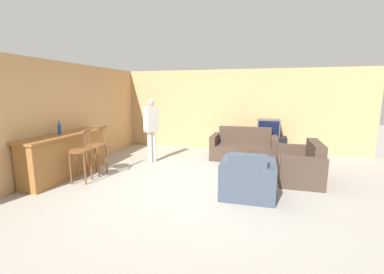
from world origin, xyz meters
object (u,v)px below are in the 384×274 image
at_px(bar_chair_mid, 97,149).
at_px(couch_far, 244,148).
at_px(person_by_window, 151,126).
at_px(bar_chair_near, 81,154).
at_px(coffee_table, 248,160).
at_px(tv, 268,128).
at_px(book_on_table, 252,156).
at_px(bottle, 59,128).
at_px(armchair_near, 248,180).
at_px(loveseat_right, 301,166).
at_px(tv_unit, 267,145).

bearing_deg(bar_chair_mid, couch_far, 35.91).
bearing_deg(couch_far, person_by_window, -157.06).
relative_size(bar_chair_near, coffee_table, 1.09).
height_order(tv, book_on_table, tv).
height_order(bar_chair_mid, bottle, bottle).
bearing_deg(bottle, armchair_near, -1.12).
bearing_deg(bar_chair_mid, book_on_table, 19.91).
distance_m(loveseat_right, tv, 2.36).
relative_size(tv, person_by_window, 0.38).
bearing_deg(couch_far, bottle, -146.02).
height_order(tv_unit, bottle, bottle).
distance_m(loveseat_right, coffee_table, 1.15).
xyz_separation_m(coffee_table, tv, (0.48, 2.06, 0.51)).
distance_m(bar_chair_mid, loveseat_right, 4.60).
xyz_separation_m(armchair_near, tv, (0.41, 3.45, 0.51)).
height_order(coffee_table, bottle, bottle).
xyz_separation_m(loveseat_right, book_on_table, (-1.06, 0.40, 0.07)).
bearing_deg(armchair_near, person_by_window, 147.51).
xyz_separation_m(bar_chair_mid, armchair_near, (3.44, -0.39, -0.30)).
bearing_deg(loveseat_right, tv, 106.70).
bearing_deg(tv_unit, bar_chair_near, -136.88).
xyz_separation_m(couch_far, bottle, (-3.88, -2.61, 0.81)).
bearing_deg(tv_unit, bar_chair_mid, -141.52).
distance_m(coffee_table, tv, 2.18).
height_order(armchair_near, coffee_table, armchair_near).
bearing_deg(book_on_table, bar_chair_mid, -160.09).
height_order(armchair_near, person_by_window, person_by_window).
bearing_deg(bar_chair_near, bar_chair_mid, 89.96).
relative_size(loveseat_right, coffee_table, 1.34).
height_order(couch_far, tv_unit, couch_far).
bearing_deg(bottle, book_on_table, 20.63).
bearing_deg(loveseat_right, bottle, -167.43).
height_order(bar_chair_near, tv, bar_chair_near).
relative_size(coffee_table, book_on_table, 6.52).
distance_m(armchair_near, coffee_table, 1.39).
bearing_deg(tv, couch_far, -131.56).
bearing_deg(bar_chair_mid, tv_unit, 38.48).
xyz_separation_m(bar_chair_mid, tv, (3.85, 3.05, 0.21)).
relative_size(couch_far, armchair_near, 1.87).
xyz_separation_m(bar_chair_mid, book_on_table, (3.45, 1.25, -0.24)).
height_order(bar_chair_near, coffee_table, bar_chair_near).
bearing_deg(bar_chair_near, tv, 43.10).
relative_size(bar_chair_mid, tv_unit, 1.04).
xyz_separation_m(bar_chair_mid, bottle, (-0.70, -0.31, 0.51)).
distance_m(tv_unit, bottle, 5.72).
relative_size(bar_chair_mid, book_on_table, 7.08).
distance_m(bar_chair_mid, armchair_near, 3.47).
bearing_deg(bar_chair_near, loveseat_right, 17.18).
relative_size(coffee_table, person_by_window, 0.61).
bearing_deg(loveseat_right, bar_chair_mid, -169.33).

